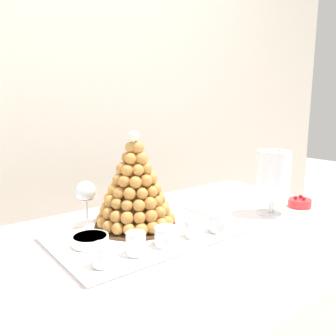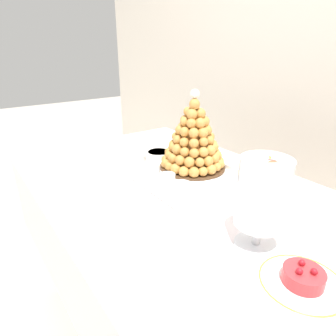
% 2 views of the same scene
% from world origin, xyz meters
% --- Properties ---
extents(buffet_table, '(1.34, 0.84, 0.75)m').
position_xyz_m(buffet_table, '(0.00, 0.00, 0.64)').
color(buffet_table, brown).
rests_on(buffet_table, ground_plane).
extents(serving_tray, '(0.53, 0.35, 0.02)m').
position_xyz_m(serving_tray, '(-0.10, 0.07, 0.76)').
color(serving_tray, white).
rests_on(serving_tray, buffet_table).
extents(croquembouche, '(0.26, 0.26, 0.30)m').
position_xyz_m(croquembouche, '(-0.08, 0.14, 0.88)').
color(croquembouche, '#4C331E').
rests_on(croquembouche, serving_tray).
extents(dessert_cup_left, '(0.06, 0.06, 0.05)m').
position_xyz_m(dessert_cup_left, '(-0.29, -0.04, 0.78)').
color(dessert_cup_left, silver).
rests_on(dessert_cup_left, serving_tray).
extents(dessert_cup_mid_left, '(0.05, 0.05, 0.06)m').
position_xyz_m(dessert_cup_mid_left, '(-0.20, -0.03, 0.79)').
color(dessert_cup_mid_left, silver).
rests_on(dessert_cup_mid_left, serving_tray).
extents(dessert_cup_centre, '(0.06, 0.06, 0.05)m').
position_xyz_m(dessert_cup_centre, '(-0.10, -0.04, 0.78)').
color(dessert_cup_centre, silver).
rests_on(dessert_cup_centre, serving_tray).
extents(dessert_cup_mid_right, '(0.05, 0.05, 0.05)m').
position_xyz_m(dessert_cup_mid_right, '(0.00, -0.04, 0.78)').
color(dessert_cup_mid_right, silver).
rests_on(dessert_cup_mid_right, serving_tray).
extents(dessert_cup_right, '(0.06, 0.06, 0.05)m').
position_xyz_m(dessert_cup_right, '(0.09, -0.05, 0.78)').
color(dessert_cup_right, silver).
rests_on(dessert_cup_right, serving_tray).
extents(creme_brulee_ramekin, '(0.10, 0.10, 0.02)m').
position_xyz_m(creme_brulee_ramekin, '(-0.26, 0.10, 0.77)').
color(creme_brulee_ramekin, white).
rests_on(creme_brulee_ramekin, serving_tray).
extents(macaron_goblet, '(0.12, 0.12, 0.24)m').
position_xyz_m(macaron_goblet, '(0.37, -0.04, 0.89)').
color(macaron_goblet, white).
rests_on(macaron_goblet, buffet_table).
extents(fruit_tart_plate, '(0.18, 0.18, 0.05)m').
position_xyz_m(fruit_tart_plate, '(0.51, -0.06, 0.76)').
color(fruit_tart_plate, white).
rests_on(fruit_tart_plate, buffet_table).
extents(wine_glass, '(0.06, 0.06, 0.15)m').
position_xyz_m(wine_glass, '(-0.20, 0.24, 0.86)').
color(wine_glass, silver).
rests_on(wine_glass, buffet_table).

